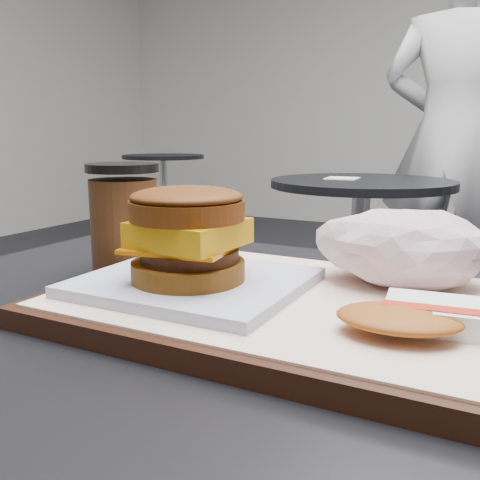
% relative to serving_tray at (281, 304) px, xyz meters
% --- Properties ---
extents(serving_tray, '(0.38, 0.28, 0.02)m').
position_rel_serving_tray_xyz_m(serving_tray, '(0.00, 0.00, 0.00)').
color(serving_tray, black).
rests_on(serving_tray, customer_table).
extents(breakfast_sandwich, '(0.19, 0.17, 0.09)m').
position_rel_serving_tray_xyz_m(breakfast_sandwich, '(-0.08, -0.03, 0.05)').
color(breakfast_sandwich, silver).
rests_on(breakfast_sandwich, serving_tray).
extents(hash_brown, '(0.13, 0.10, 0.02)m').
position_rel_serving_tray_xyz_m(hash_brown, '(0.13, -0.04, 0.02)').
color(hash_brown, white).
rests_on(hash_brown, serving_tray).
extents(crumpled_wrapper, '(0.16, 0.12, 0.07)m').
position_rel_serving_tray_xyz_m(crumpled_wrapper, '(0.09, 0.08, 0.04)').
color(crumpled_wrapper, white).
rests_on(crumpled_wrapper, serving_tray).
extents(coffee_cup, '(0.08, 0.08, 0.12)m').
position_rel_serving_tray_xyz_m(coffee_cup, '(-0.21, 0.05, 0.05)').
color(coffee_cup, '#41220F').
rests_on(coffee_cup, customer_table).
extents(neighbor_table, '(0.70, 0.70, 0.75)m').
position_rel_serving_tray_xyz_m(neighbor_table, '(-0.36, 1.62, -0.23)').
color(neighbor_table, black).
rests_on(neighbor_table, ground).
extents(napkin, '(0.13, 0.13, 0.00)m').
position_rel_serving_tray_xyz_m(napkin, '(-0.44, 1.63, -0.03)').
color(napkin, white).
rests_on(napkin, neighbor_table).
extents(patron, '(0.69, 0.48, 1.81)m').
position_rel_serving_tray_xyz_m(patron, '(-0.12, 2.27, 0.13)').
color(patron, silver).
rests_on(patron, ground).
extents(bg_table_mid, '(0.66, 0.66, 0.75)m').
position_rel_serving_tray_xyz_m(bg_table_mid, '(-2.41, 3.17, -0.22)').
color(bg_table_mid, black).
rests_on(bg_table_mid, ground).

